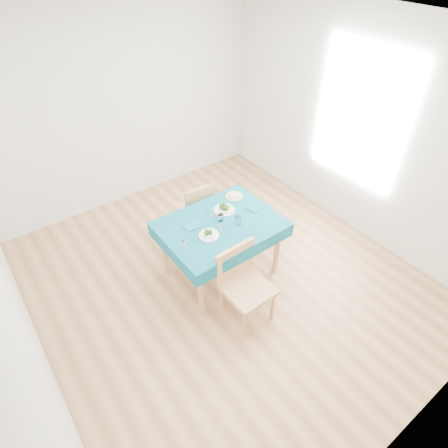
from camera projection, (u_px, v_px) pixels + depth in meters
room_shell at (224, 184)px, 3.57m from camera, size 4.02×4.52×2.73m
table at (221, 249)px, 4.28m from camera, size 1.27×0.96×0.76m
chair_near at (248, 279)px, 3.67m from camera, size 0.48×0.52×1.17m
chair_far at (194, 206)px, 4.75m from camera, size 0.41×0.45×0.96m
bowl_near at (209, 233)px, 3.87m from camera, size 0.22×0.22×0.07m
bowl_far at (224, 208)px, 4.20m from camera, size 0.24×0.24×0.07m
fork_near at (186, 245)px, 3.77m from camera, size 0.05×0.16×0.00m
knife_near at (221, 230)px, 3.96m from camera, size 0.06×0.20×0.00m
fork_far at (211, 214)px, 4.17m from camera, size 0.03×0.16×0.00m
knife_far at (254, 205)px, 4.30m from camera, size 0.06×0.20×0.00m
napkin_near at (193, 226)px, 4.00m from camera, size 0.19×0.14×0.01m
napkin_far at (256, 207)px, 4.27m from camera, size 0.20×0.15×0.01m
tumbler_center at (221, 218)px, 4.06m from camera, size 0.06×0.06×0.08m
tumbler_side at (238, 221)px, 4.01m from camera, size 0.08×0.08×0.10m
side_plate at (234, 196)px, 4.43m from camera, size 0.21×0.21×0.01m
bread_slice at (234, 195)px, 4.42m from camera, size 0.13×0.13×0.02m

